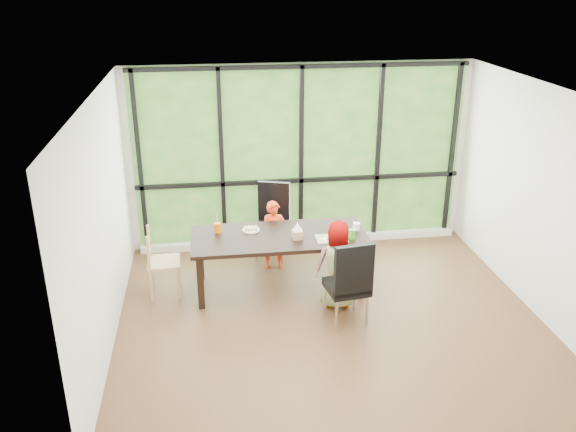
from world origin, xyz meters
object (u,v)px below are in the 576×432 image
object	(u,v)px
chair_end_beech	(164,262)
white_mug	(356,226)
chair_interior_leather	(347,281)
plate_near	(331,239)
child_older	(339,265)
tissue_box	(297,234)
chair_window_leather	(271,222)
plate_far	(251,230)
green_cup	(352,234)
orange_cup	(217,228)
dining_table	(279,262)
child_toddler	(274,235)

from	to	relation	value
chair_end_beech	white_mug	distance (m)	2.51
chair_interior_leather	plate_near	size ratio (longest dim) A/B	5.06
child_older	tissue_box	xyz separation A→B (m)	(-0.44, 0.41, 0.25)
white_mug	chair_window_leather	bearing A→B (deg)	138.29
plate_far	green_cup	world-z (taller)	green_cup
plate_near	plate_far	bearing A→B (deg)	156.91
orange_cup	green_cup	bearing A→B (deg)	-14.68
chair_interior_leather	orange_cup	bearing A→B (deg)	-45.68
chair_end_beech	child_older	distance (m)	2.21
green_cup	white_mug	world-z (taller)	green_cup
chair_end_beech	tissue_box	xyz separation A→B (m)	(1.68, -0.16, 0.35)
chair_interior_leather	orange_cup	xyz separation A→B (m)	(-1.45, 1.12, 0.28)
child_older	chair_interior_leather	bearing A→B (deg)	100.31
dining_table	plate_far	size ratio (longest dim) A/B	9.90
green_cup	chair_interior_leather	bearing A→B (deg)	-107.63
green_cup	dining_table	bearing A→B (deg)	164.89
chair_window_leather	orange_cup	xyz separation A→B (m)	(-0.78, -0.74, 0.28)
orange_cup	white_mug	world-z (taller)	orange_cup
chair_interior_leather	white_mug	distance (m)	1.05
plate_far	plate_near	xyz separation A→B (m)	(0.97, -0.41, -0.00)
child_toddler	tissue_box	size ratio (longest dim) A/B	7.65
chair_end_beech	chair_window_leather	bearing A→B (deg)	-61.24
chair_end_beech	plate_near	world-z (taller)	chair_end_beech
plate_far	white_mug	xyz separation A→B (m)	(1.36, -0.17, 0.04)
plate_near	dining_table	bearing A→B (deg)	161.03
child_older	tissue_box	world-z (taller)	child_older
chair_end_beech	green_cup	xyz separation A→B (m)	(2.36, -0.28, 0.36)
child_toddler	chair_window_leather	bearing A→B (deg)	89.34
child_toddler	child_older	world-z (taller)	child_older
chair_interior_leather	green_cup	size ratio (longest dim) A/B	8.43
orange_cup	chair_end_beech	bearing A→B (deg)	-167.13
chair_interior_leather	child_toddler	size ratio (longest dim) A/B	1.10
plate_near	white_mug	bearing A→B (deg)	32.63
plate_near	orange_cup	distance (m)	1.46
chair_interior_leather	white_mug	size ratio (longest dim) A/B	11.47
dining_table	chair_window_leather	size ratio (longest dim) A/B	2.07
chair_end_beech	plate_near	xyz separation A→B (m)	(2.10, -0.25, 0.31)
orange_cup	green_cup	xyz separation A→B (m)	(1.66, -0.44, -0.00)
child_toddler	plate_near	distance (m)	1.05
child_toddler	plate_far	bearing A→B (deg)	-131.75
plate_near	green_cup	bearing A→B (deg)	-5.40
child_older	orange_cup	size ratio (longest dim) A/B	8.48
green_cup	orange_cup	bearing A→B (deg)	165.32
chair_end_beech	white_mug	world-z (taller)	chair_end_beech
chair_interior_leather	green_cup	bearing A→B (deg)	-115.59
child_toddler	tissue_box	xyz separation A→B (m)	(0.21, -0.71, 0.31)
child_older	chair_end_beech	bearing A→B (deg)	-7.11
plate_far	green_cup	distance (m)	1.31
child_older	dining_table	bearing A→B (deg)	-31.30
orange_cup	green_cup	size ratio (longest dim) A/B	1.03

